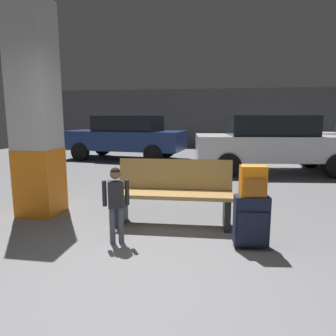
# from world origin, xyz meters

# --- Properties ---
(ground_plane) EXTENTS (18.00, 18.00, 0.10)m
(ground_plane) POSITION_xyz_m (0.00, 4.00, -0.05)
(ground_plane) COLOR slate
(garage_back_wall) EXTENTS (18.00, 0.12, 2.80)m
(garage_back_wall) POSITION_xyz_m (0.00, 12.86, 1.40)
(garage_back_wall) COLOR #565658
(garage_back_wall) RESTS_ON ground_plane
(structural_pillar) EXTENTS (0.57, 0.57, 3.12)m
(structural_pillar) POSITION_xyz_m (-1.90, 1.82, 1.55)
(structural_pillar) COLOR orange
(structural_pillar) RESTS_ON ground_plane
(bench) EXTENTS (1.62, 0.59, 0.89)m
(bench) POSITION_xyz_m (0.17, 1.68, 0.44)
(bench) COLOR #9E7A42
(bench) RESTS_ON ground_plane
(suitcase) EXTENTS (0.40, 0.26, 0.60)m
(suitcase) POSITION_xyz_m (1.15, 1.03, 0.32)
(suitcase) COLOR #191E33
(suitcase) RESTS_ON ground_plane
(backpack_bright) EXTENTS (0.30, 0.22, 0.34)m
(backpack_bright) POSITION_xyz_m (1.15, 1.03, 0.77)
(backpack_bright) COLOR orange
(backpack_bright) RESTS_ON suitcase
(child) EXTENTS (0.29, 0.18, 0.91)m
(child) POSITION_xyz_m (-0.39, 0.90, 0.56)
(child) COLOR #4C5160
(child) RESTS_ON ground_plane
(parked_car_near) EXTENTS (4.26, 2.14, 1.51)m
(parked_car_near) POSITION_xyz_m (2.20, 6.13, 0.81)
(parked_car_near) COLOR silver
(parked_car_near) RESTS_ON ground_plane
(parked_car_far) EXTENTS (4.27, 2.16, 1.51)m
(parked_car_far) POSITION_xyz_m (-2.41, 7.99, 0.81)
(parked_car_far) COLOR navy
(parked_car_far) RESTS_ON ground_plane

